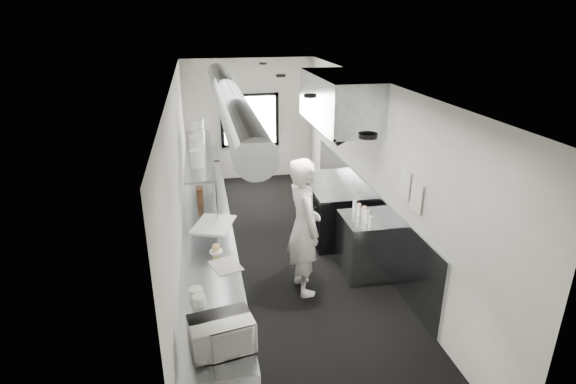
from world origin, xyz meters
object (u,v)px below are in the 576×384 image
range (331,209)px  cutting_board (213,224)px  bottle_station (364,245)px  squeeze_bottle_a (371,222)px  microwave (221,334)px  plate_stack_a (197,158)px  squeeze_bottle_c (364,213)px  squeeze_bottle_e (355,205)px  pass_shelf (199,153)px  knife_block (200,195)px  plate_stack_c (197,139)px  deli_tub_b (196,293)px  far_work_table (203,173)px  plate_stack_b (197,145)px  small_plate (216,251)px  line_cook (304,227)px  deli_tub_a (199,300)px  prep_counter (209,254)px  squeeze_bottle_d (359,210)px  squeeze_bottle_b (367,217)px  exhaust_hood (338,100)px  plate_stack_d (196,130)px

range → cutting_board: range is taller
bottle_station → squeeze_bottle_a: size_ratio=5.03×
microwave → bottle_station: bearing=36.1°
bottle_station → plate_stack_a: bearing=159.7°
squeeze_bottle_c → squeeze_bottle_e: size_ratio=1.08×
pass_shelf → knife_block: bearing=-94.0°
pass_shelf → bottle_station: (2.34, -1.70, -1.09)m
squeeze_bottle_e → plate_stack_c: bearing=146.5°
deli_tub_b → squeeze_bottle_e: bearing=37.8°
cutting_board → plate_stack_c: bearing=95.3°
far_work_table → squeeze_bottle_c: bearing=-59.9°
deli_tub_b → plate_stack_b: size_ratio=0.48×
squeeze_bottle_c → small_plate: bearing=-164.9°
plate_stack_c → plate_stack_a: bearing=-90.8°
deli_tub_b → plate_stack_b: plate_stack_b is taller
pass_shelf → line_cook: bearing=-55.9°
squeeze_bottle_a → line_cook: bearing=178.2°
far_work_table → plate_stack_c: bearing=-91.7°
bottle_station → knife_block: size_ratio=3.82×
deli_tub_b → deli_tub_a: bearing=-78.4°
deli_tub_b → squeeze_bottle_e: 3.03m
prep_counter → squeeze_bottle_d: bearing=-1.9°
squeeze_bottle_c → deli_tub_a: bearing=-145.0°
pass_shelf → squeeze_bottle_d: size_ratio=16.40×
prep_counter → squeeze_bottle_c: (2.27, -0.21, 0.55)m
far_work_table → squeeze_bottle_b: 4.67m
deli_tub_b → squeeze_bottle_e: squeeze_bottle_e is taller
squeeze_bottle_e → squeeze_bottle_d: bearing=-89.3°
plate_stack_b → squeeze_bottle_b: (2.33, -1.67, -0.73)m
squeeze_bottle_d → squeeze_bottle_a: bearing=-87.0°
bottle_station → deli_tub_b: (-2.46, -1.56, 0.50)m
squeeze_bottle_c → exhaust_hood: bearing=90.9°
plate_stack_b → squeeze_bottle_d: size_ratio=1.69×
line_cook → squeeze_bottle_e: 1.10m
squeeze_bottle_c → squeeze_bottle_e: bearing=97.0°
prep_counter → squeeze_bottle_d: (2.23, -0.08, 0.54)m
plate_stack_d → line_cook: bearing=-62.3°
line_cook → squeeze_bottle_d: 1.02m
far_work_table → squeeze_bottle_d: squeeze_bottle_d is taller
microwave → squeeze_bottle_d: (2.18, 2.53, -0.06)m
small_plate → plate_stack_d: plate_stack_d is taller
exhaust_hood → cutting_board: 2.88m
deli_tub_b → plate_stack_c: (0.10, 3.38, 0.79)m
exhaust_hood → plate_stack_b: bearing=177.3°
range → squeeze_bottle_b: squeeze_bottle_b is taller
plate_stack_a → squeeze_bottle_a: plate_stack_a is taller
small_plate → plate_stack_c: size_ratio=0.49×
prep_counter → range: size_ratio=3.75×
plate_stack_c → squeeze_bottle_c: bearing=-38.2°
deli_tub_a → knife_block: 2.82m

